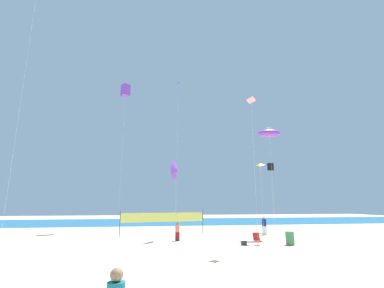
{
  "coord_description": "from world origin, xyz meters",
  "views": [
    {
      "loc": [
        -1.58,
        -16.29,
        3.08
      ],
      "look_at": [
        1.91,
        6.33,
        8.18
      ],
      "focal_mm": 25.08,
      "sensor_mm": 36.0,
      "label": 1
    }
  ],
  "objects_px": {
    "folding_beach_chair": "(257,239)",
    "kite_pink_diamond": "(251,102)",
    "kite_blue_diamond": "(178,96)",
    "trash_barrel": "(290,238)",
    "kite_violet_box": "(126,91)",
    "beachgoer_coral_shirt": "(177,230)",
    "volleyball_net": "(164,218)",
    "kite_violet_delta": "(176,171)",
    "beachgoer_navy_shirt": "(264,225)",
    "beach_handbag": "(244,243)",
    "kite_violet_inflatable": "(269,133)",
    "kite_black_box": "(271,167)",
    "kite_yellow_diamond": "(260,165)"
  },
  "relations": [
    {
      "from": "beach_handbag",
      "to": "kite_violet_delta",
      "type": "xyz_separation_m",
      "value": [
        -4.85,
        4.1,
        5.9
      ]
    },
    {
      "from": "folding_beach_chair",
      "to": "trash_barrel",
      "type": "height_order",
      "value": "trash_barrel"
    },
    {
      "from": "kite_yellow_diamond",
      "to": "kite_violet_delta",
      "type": "xyz_separation_m",
      "value": [
        -7.21,
        2.4,
        -0.36
      ]
    },
    {
      "from": "beach_handbag",
      "to": "kite_violet_box",
      "type": "height_order",
      "value": "kite_violet_box"
    },
    {
      "from": "beachgoer_coral_shirt",
      "to": "kite_black_box",
      "type": "distance_m",
      "value": 15.09
    },
    {
      "from": "kite_yellow_diamond",
      "to": "kite_pink_diamond",
      "type": "bearing_deg",
      "value": -118.7
    },
    {
      "from": "kite_yellow_diamond",
      "to": "kite_black_box",
      "type": "distance_m",
      "value": 9.42
    },
    {
      "from": "folding_beach_chair",
      "to": "kite_pink_diamond",
      "type": "xyz_separation_m",
      "value": [
        -0.8,
        -2.18,
        10.23
      ]
    },
    {
      "from": "trash_barrel",
      "to": "kite_violet_box",
      "type": "xyz_separation_m",
      "value": [
        -14.43,
        15.02,
        17.67
      ]
    },
    {
      "from": "trash_barrel",
      "to": "kite_blue_diamond",
      "type": "relative_size",
      "value": 0.05
    },
    {
      "from": "beach_handbag",
      "to": "kite_violet_delta",
      "type": "relative_size",
      "value": 0.06
    },
    {
      "from": "folding_beach_chair",
      "to": "kite_black_box",
      "type": "height_order",
      "value": "kite_black_box"
    },
    {
      "from": "folding_beach_chair",
      "to": "kite_pink_diamond",
      "type": "bearing_deg",
      "value": -81.51
    },
    {
      "from": "kite_violet_delta",
      "to": "kite_violet_box",
      "type": "distance_m",
      "value": 17.1
    },
    {
      "from": "beach_handbag",
      "to": "kite_black_box",
      "type": "bearing_deg",
      "value": 53.89
    },
    {
      "from": "kite_blue_diamond",
      "to": "kite_pink_diamond",
      "type": "relative_size",
      "value": 1.7
    },
    {
      "from": "kite_yellow_diamond",
      "to": "kite_violet_box",
      "type": "relative_size",
      "value": 0.35
    },
    {
      "from": "kite_violet_box",
      "to": "kite_yellow_diamond",
      "type": "bearing_deg",
      "value": -44.02
    },
    {
      "from": "beachgoer_navy_shirt",
      "to": "volleyball_net",
      "type": "distance_m",
      "value": 10.24
    },
    {
      "from": "beachgoer_coral_shirt",
      "to": "volleyball_net",
      "type": "height_order",
      "value": "volleyball_net"
    },
    {
      "from": "kite_pink_diamond",
      "to": "kite_violet_inflatable",
      "type": "height_order",
      "value": "kite_pink_diamond"
    },
    {
      "from": "beachgoer_navy_shirt",
      "to": "trash_barrel",
      "type": "bearing_deg",
      "value": -115.27
    },
    {
      "from": "kite_violet_delta",
      "to": "kite_yellow_diamond",
      "type": "bearing_deg",
      "value": -18.41
    },
    {
      "from": "folding_beach_chair",
      "to": "kite_yellow_diamond",
      "type": "height_order",
      "value": "kite_yellow_diamond"
    },
    {
      "from": "kite_violet_inflatable",
      "to": "kite_yellow_diamond",
      "type": "bearing_deg",
      "value": -130.05
    },
    {
      "from": "folding_beach_chair",
      "to": "kite_black_box",
      "type": "distance_m",
      "value": 13.4
    },
    {
      "from": "beachgoer_navy_shirt",
      "to": "beach_handbag",
      "type": "bearing_deg",
      "value": -142.64
    },
    {
      "from": "beachgoer_coral_shirt",
      "to": "kite_pink_diamond",
      "type": "bearing_deg",
      "value": -63.09
    },
    {
      "from": "volleyball_net",
      "to": "kite_violet_delta",
      "type": "bearing_deg",
      "value": -75.88
    },
    {
      "from": "trash_barrel",
      "to": "kite_violet_delta",
      "type": "bearing_deg",
      "value": 151.31
    },
    {
      "from": "kite_blue_diamond",
      "to": "beach_handbag",
      "type": "bearing_deg",
      "value": -71.63
    },
    {
      "from": "kite_yellow_diamond",
      "to": "kite_black_box",
      "type": "xyz_separation_m",
      "value": [
        4.76,
        8.07,
        0.98
      ]
    },
    {
      "from": "kite_violet_delta",
      "to": "kite_violet_inflatable",
      "type": "xyz_separation_m",
      "value": [
        9.62,
        0.46,
        4.08
      ]
    },
    {
      "from": "kite_violet_inflatable",
      "to": "kite_pink_diamond",
      "type": "bearing_deg",
      "value": -123.92
    },
    {
      "from": "beachgoer_coral_shirt",
      "to": "trash_barrel",
      "type": "relative_size",
      "value": 1.63
    },
    {
      "from": "folding_beach_chair",
      "to": "beach_handbag",
      "type": "height_order",
      "value": "folding_beach_chair"
    },
    {
      "from": "folding_beach_chair",
      "to": "kite_violet_delta",
      "type": "xyz_separation_m",
      "value": [
        -5.91,
        4.06,
        5.6
      ]
    },
    {
      "from": "kite_violet_delta",
      "to": "volleyball_net",
      "type": "bearing_deg",
      "value": 104.12
    },
    {
      "from": "beach_handbag",
      "to": "kite_blue_diamond",
      "type": "bearing_deg",
      "value": 108.37
    },
    {
      "from": "volleyball_net",
      "to": "kite_yellow_diamond",
      "type": "distance_m",
      "value": 11.08
    },
    {
      "from": "kite_black_box",
      "to": "kite_violet_delta",
      "type": "bearing_deg",
      "value": -154.65
    },
    {
      "from": "beachgoer_coral_shirt",
      "to": "kite_blue_diamond",
      "type": "height_order",
      "value": "kite_blue_diamond"
    },
    {
      "from": "kite_violet_delta",
      "to": "kite_violet_box",
      "type": "relative_size",
      "value": 0.37
    },
    {
      "from": "beachgoer_coral_shirt",
      "to": "kite_yellow_diamond",
      "type": "relative_size",
      "value": 0.24
    },
    {
      "from": "volleyball_net",
      "to": "beach_handbag",
      "type": "xyz_separation_m",
      "value": [
        5.72,
        -7.57,
        -1.48
      ]
    },
    {
      "from": "trash_barrel",
      "to": "kite_blue_diamond",
      "type": "distance_m",
      "value": 21.88
    },
    {
      "from": "folding_beach_chair",
      "to": "beach_handbag",
      "type": "relative_size",
      "value": 2.23
    },
    {
      "from": "folding_beach_chair",
      "to": "beachgoer_coral_shirt",
      "type": "bearing_deg",
      "value": -179.37
    },
    {
      "from": "kite_violet_box",
      "to": "kite_violet_inflatable",
      "type": "relative_size",
      "value": 1.76
    },
    {
      "from": "folding_beach_chair",
      "to": "trash_barrel",
      "type": "xyz_separation_m",
      "value": [
        2.43,
        -0.51,
        0.03
      ]
    }
  ]
}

